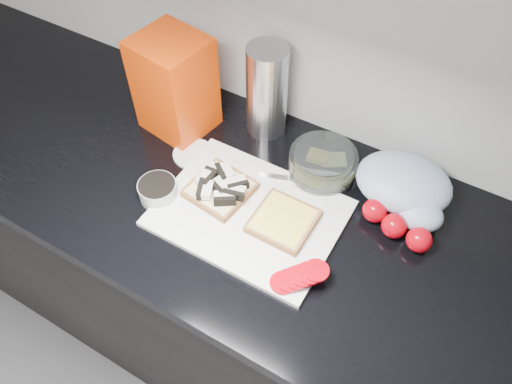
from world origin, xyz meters
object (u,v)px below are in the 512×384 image
Objects in this scene: glass_bowl at (323,164)px; steel_canister at (267,91)px; bread_bag at (175,85)px; cutting_board at (249,213)px.

steel_canister is at bearing 159.30° from glass_bowl.
steel_canister is (0.20, 0.10, -0.01)m from bread_bag.
glass_bowl is 0.41m from bread_bag.
cutting_board is 0.31m from steel_canister.
bread_bag is 1.05× the size of steel_canister.
glass_bowl is at bearing 12.93° from bread_bag.
glass_bowl is 0.22m from steel_canister.
glass_bowl is 0.66× the size of steel_canister.
glass_bowl is 0.63× the size of bread_bag.
bread_bag reaches higher than steel_canister.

